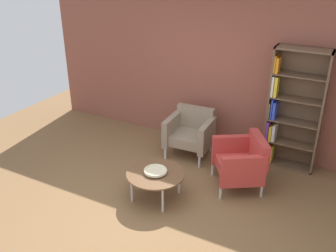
{
  "coord_description": "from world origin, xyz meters",
  "views": [
    {
      "loc": [
        2.19,
        -3.28,
        3.13
      ],
      "look_at": [
        0.0,
        0.84,
        0.95
      ],
      "focal_mm": 39.97,
      "sensor_mm": 36.0,
      "label": 1
    }
  ],
  "objects_px": {
    "coffee_table_low": "(156,175)",
    "decorative_bowl": "(155,171)",
    "bookshelf_tall": "(290,111)",
    "armchair_near_window": "(242,161)",
    "armchair_by_bookshelf": "(191,132)"
  },
  "relations": [
    {
      "from": "bookshelf_tall",
      "to": "decorative_bowl",
      "type": "distance_m",
      "value": 2.3
    },
    {
      "from": "bookshelf_tall",
      "to": "coffee_table_low",
      "type": "bearing_deg",
      "value": -127.42
    },
    {
      "from": "coffee_table_low",
      "to": "decorative_bowl",
      "type": "distance_m",
      "value": 0.06
    },
    {
      "from": "decorative_bowl",
      "to": "armchair_by_bookshelf",
      "type": "bearing_deg",
      "value": 94.41
    },
    {
      "from": "bookshelf_tall",
      "to": "armchair_near_window",
      "type": "bearing_deg",
      "value": -113.89
    },
    {
      "from": "armchair_by_bookshelf",
      "to": "decorative_bowl",
      "type": "bearing_deg",
      "value": -88.72
    },
    {
      "from": "coffee_table_low",
      "to": "armchair_by_bookshelf",
      "type": "relative_size",
      "value": 1.03
    },
    {
      "from": "bookshelf_tall",
      "to": "armchair_near_window",
      "type": "xyz_separation_m",
      "value": [
        -0.42,
        -0.94,
        -0.5
      ]
    },
    {
      "from": "bookshelf_tall",
      "to": "armchair_by_bookshelf",
      "type": "bearing_deg",
      "value": -163.97
    },
    {
      "from": "armchair_by_bookshelf",
      "to": "armchair_near_window",
      "type": "relative_size",
      "value": 0.83
    },
    {
      "from": "decorative_bowl",
      "to": "armchair_near_window",
      "type": "bearing_deg",
      "value": 41.59
    },
    {
      "from": "coffee_table_low",
      "to": "decorative_bowl",
      "type": "bearing_deg",
      "value": 90.0
    },
    {
      "from": "decorative_bowl",
      "to": "armchair_near_window",
      "type": "height_order",
      "value": "armchair_near_window"
    },
    {
      "from": "decorative_bowl",
      "to": "armchair_near_window",
      "type": "xyz_separation_m",
      "value": [
        0.95,
        0.84,
        -0.02
      ]
    },
    {
      "from": "bookshelf_tall",
      "to": "armchair_near_window",
      "type": "distance_m",
      "value": 1.14
    }
  ]
}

